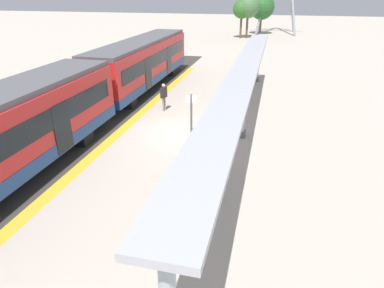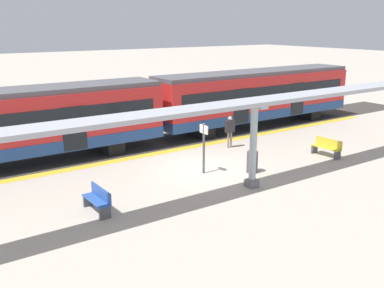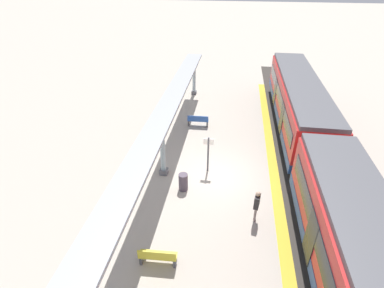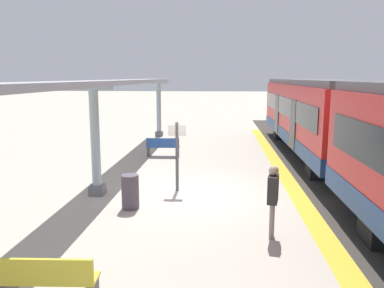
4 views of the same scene
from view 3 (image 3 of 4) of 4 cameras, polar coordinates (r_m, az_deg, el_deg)
The scene contains 12 objects.
ground_plane at distance 16.95m, azimuth 4.80°, elevation -6.02°, with size 176.00×176.00×0.00m, color #B3A899.
tactile_edge_strip at distance 17.14m, azimuth 15.49°, elevation -6.75°, with size 0.54×30.56×0.01m, color gold.
trackbed at distance 17.52m, azimuth 21.58°, elevation -7.07°, with size 3.20×42.56×0.01m, color #38332D.
train_near_carriage at distance 22.42m, azimuth 19.41°, elevation 7.44°, with size 2.65×13.91×3.48m.
canopy_pillar_nearest at distance 26.99m, azimuth 0.40°, elevation 12.82°, with size 1.10×0.44×3.32m.
canopy_pillar_second at distance 16.18m, azimuth -5.62°, elevation -0.81°, with size 1.10×0.44×3.32m.
canopy_beam at distance 15.57m, azimuth -5.72°, elevation 5.06°, with size 1.20×24.45×0.16m, color #A8AAB2.
bench_near_end at distance 21.72m, azimuth 1.15°, elevation 4.47°, with size 1.51×0.48×0.86m.
bench_mid_platform at distance 12.53m, azimuth -6.55°, elevation -20.49°, with size 1.52×0.51×0.86m.
trash_bin at distance 15.70m, azimuth -1.67°, elevation -7.22°, with size 0.48×0.48×0.95m, color #4E4350.
platform_info_sign at distance 16.54m, azimuth 3.09°, elevation -1.38°, with size 0.56×0.10×2.20m.
passenger_waiting_near_edge at distance 13.95m, azimuth 12.21°, elevation -10.87°, with size 0.31×0.52×1.67m.
Camera 3 is at (-0.57, 13.49, 10.26)m, focal length 28.08 mm.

